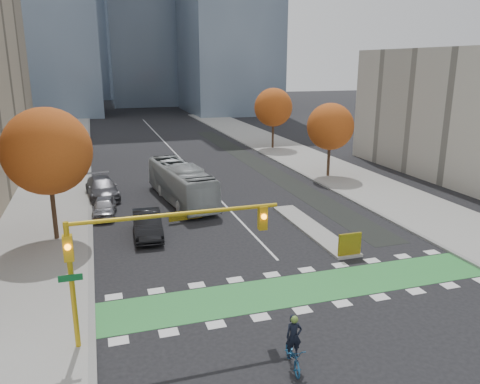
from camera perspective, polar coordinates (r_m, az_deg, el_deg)
ground at (r=22.45m, az=9.56°, el=-13.17°), size 300.00×300.00×0.00m
sidewalk_west at (r=39.13m, az=-22.92°, el=-1.48°), size 7.00×120.00×0.15m
sidewalk_east at (r=45.07m, az=13.51°, el=1.46°), size 7.00×120.00×0.15m
curb_west at (r=38.91m, az=-17.80°, el=-1.08°), size 0.30×120.00×0.16m
curb_east at (r=43.41m, az=9.54°, el=1.15°), size 0.30×120.00×0.16m
bike_crossing at (r=23.63m, az=7.90°, el=-11.53°), size 20.00×3.00×0.01m
centre_line at (r=59.14m, az=-8.13°, el=4.95°), size 0.15×70.00×0.01m
bike_lane_paint at (r=51.42m, az=2.02°, el=3.52°), size 2.50×50.00×0.01m
median_island at (r=31.41m, az=8.73°, el=-4.41°), size 1.60×10.00×0.16m
hazard_board at (r=27.23m, az=13.22°, el=-6.22°), size 1.40×0.12×1.30m
tree_west at (r=29.98m, az=-22.44°, el=4.60°), size 5.20×5.20×8.22m
tree_east_near at (r=45.17m, az=10.95°, el=7.83°), size 4.40×4.40×7.08m
tree_east_far at (r=59.79m, az=4.08°, el=10.25°), size 4.80×4.80×7.65m
traffic_signal_west at (r=18.22m, az=-12.05°, el=-6.27°), size 8.53×0.56×5.20m
cyclist at (r=17.86m, az=6.51°, el=-18.63°), size 0.88×1.87×2.08m
bus at (r=37.30m, az=-7.19°, el=1.12°), size 3.88×10.95×2.99m
parked_car_a at (r=34.95m, az=-16.23°, el=-1.77°), size 1.96×4.09×1.35m
parked_car_b at (r=30.28m, az=-11.22°, el=-3.86°), size 1.93×4.93×1.60m
parked_car_c at (r=39.73m, az=-16.46°, el=0.48°), size 2.86×5.85×1.64m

